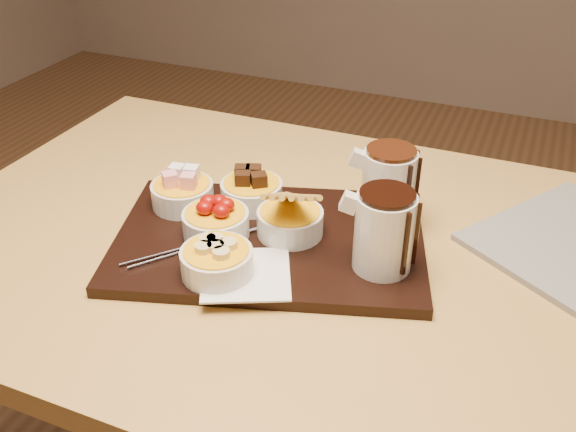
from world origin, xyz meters
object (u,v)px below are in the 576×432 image
at_px(serving_board, 270,240).
at_px(bowl_strawberries, 216,224).
at_px(pitcher_milk_chocolate, 388,186).
at_px(dining_table, 303,293).
at_px(pitcher_dark_chocolate, 384,232).

height_order(serving_board, bowl_strawberries, bowl_strawberries).
bearing_deg(bowl_strawberries, pitcher_milk_chocolate, 33.26).
height_order(bowl_strawberries, pitcher_milk_chocolate, pitcher_milk_chocolate).
height_order(dining_table, pitcher_dark_chocolate, pitcher_dark_chocolate).
bearing_deg(serving_board, pitcher_milk_chocolate, 21.80).
relative_size(dining_table, pitcher_dark_chocolate, 10.65).
xyz_separation_m(bowl_strawberries, pitcher_milk_chocolate, (0.22, 0.15, 0.04)).
bearing_deg(pitcher_milk_chocolate, bowl_strawberries, -163.61).
bearing_deg(dining_table, pitcher_dark_chocolate, -15.15).
xyz_separation_m(bowl_strawberries, pitcher_dark_chocolate, (0.25, 0.02, 0.04)).
bearing_deg(serving_board, bowl_strawberries, -176.42).
distance_m(dining_table, serving_board, 0.12).
height_order(dining_table, pitcher_milk_chocolate, pitcher_milk_chocolate).
xyz_separation_m(serving_board, pitcher_dark_chocolate, (0.18, -0.01, 0.07)).
bearing_deg(serving_board, dining_table, 13.02).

